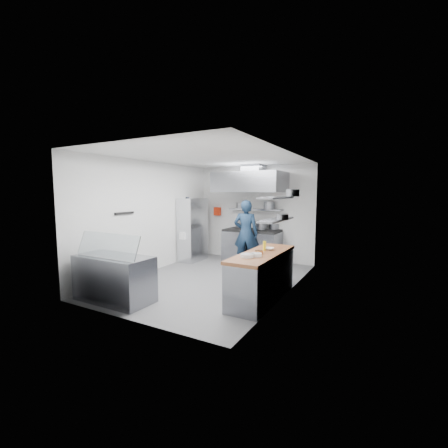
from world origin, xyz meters
The scene contains 36 objects.
floor centered at (0.00, 0.00, 0.00)m, with size 5.00×5.00×0.00m, color #535355.
ceiling centered at (0.00, 0.00, 2.80)m, with size 5.00×5.00×0.00m, color silver.
wall_back centered at (0.00, 2.50, 1.40)m, with size 3.60×0.02×2.80m, color white.
wall_front centered at (0.00, -2.50, 1.40)m, with size 3.60×0.02×2.80m, color white.
wall_left centered at (-1.80, 0.00, 1.40)m, with size 5.00×0.02×2.80m, color white.
wall_right centered at (1.80, 0.00, 1.40)m, with size 5.00×0.02×2.80m, color white.
gas_range centered at (0.10, 2.10, 0.45)m, with size 1.60×0.80×0.90m, color gray.
cooktop centered at (0.10, 2.10, 0.93)m, with size 1.57×0.78×0.06m, color black.
stock_pot_left centered at (-0.46, 2.47, 1.06)m, with size 0.27×0.27×0.20m, color slate.
stock_pot_mid centered at (0.30, 2.18, 1.08)m, with size 0.38×0.38×0.24m, color slate.
stock_pot_right centered at (0.63, 2.46, 1.04)m, with size 0.29×0.29×0.16m, color slate.
over_range_shelf centered at (0.10, 2.34, 1.52)m, with size 1.60×0.30×0.04m, color gray.
shelf_pot_a centered at (-0.37, 2.28, 1.63)m, with size 0.24×0.24×0.18m, color slate.
shelf_pot_b centered at (0.53, 2.30, 1.65)m, with size 0.30×0.30×0.22m, color slate.
extractor_hood centered at (0.10, 1.93, 2.30)m, with size 1.90×1.15×0.55m, color gray.
hood_duct centered at (0.10, 2.15, 2.68)m, with size 0.55×0.55×0.24m, color slate.
red_firebox centered at (-1.25, 2.44, 1.42)m, with size 0.22×0.10×0.26m, color red.
chef centered at (0.14, 1.57, 0.91)m, with size 0.66×0.44×1.82m, color #152941.
wire_rack centered at (-1.53, 1.46, 0.93)m, with size 0.50×0.90×1.85m, color silver.
rack_bin_a centered at (-1.53, 1.03, 0.80)m, with size 0.17×0.21×0.19m, color white.
rack_bin_b centered at (-1.53, 1.35, 1.30)m, with size 0.14×0.18×0.16m, color yellow.
rack_jar centered at (-1.48, 1.15, 1.80)m, with size 0.10×0.10×0.18m, color black.
knife_strip centered at (-1.78, -0.90, 1.55)m, with size 0.04×0.55×0.05m, color black.
prep_counter_base centered at (1.48, -0.60, 0.42)m, with size 0.62×2.00×0.84m, color gray.
prep_counter_top centered at (1.48, -0.60, 0.87)m, with size 0.65×2.04×0.06m, color #965433.
plate_stack_a centered at (1.40, -1.11, 0.93)m, with size 0.23×0.23×0.06m, color white.
plate_stack_b centered at (1.51, -0.98, 0.93)m, with size 0.20×0.20×0.06m, color white.
copper_pan centered at (1.46, -0.72, 0.93)m, with size 0.15×0.15×0.06m, color #BD7335.
squeeze_bottle centered at (1.44, -0.38, 0.99)m, with size 0.06×0.06×0.18m, color yellow.
mixing_bowl centered at (1.49, -0.31, 0.92)m, with size 0.19×0.19×0.05m, color white.
wall_shelf_lower centered at (1.64, -0.30, 1.50)m, with size 0.30×1.30×0.04m, color gray.
wall_shelf_upper centered at (1.64, -0.30, 1.92)m, with size 0.30×1.30×0.04m, color gray.
shelf_pot_c centered at (1.80, -0.45, 1.57)m, with size 0.22×0.22×0.10m, color slate.
shelf_pot_d centered at (1.81, 0.15, 2.01)m, with size 0.27×0.27×0.14m, color slate.
display_case centered at (-0.91, -2.00, 0.42)m, with size 1.50×0.70×0.85m, color gray.
display_glass centered at (-0.91, -2.12, 1.07)m, with size 1.47×0.02×0.45m, color silver.
Camera 1 is at (3.50, -5.78, 2.02)m, focal length 24.00 mm.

